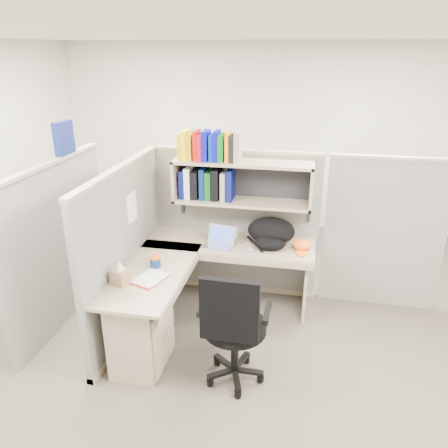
% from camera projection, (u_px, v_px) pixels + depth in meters
% --- Properties ---
extents(ground, '(6.00, 6.00, 0.00)m').
position_uv_depth(ground, '(219.00, 333.00, 4.27)').
color(ground, '#353029').
rests_on(ground, ground).
extents(room_shell, '(6.00, 6.00, 6.00)m').
position_uv_depth(room_shell, '(218.00, 173.00, 3.67)').
color(room_shell, beige).
rests_on(room_shell, ground).
extents(cubicle, '(3.79, 1.84, 1.95)m').
position_uv_depth(cubicle, '(192.00, 228.00, 4.41)').
color(cubicle, slate).
rests_on(cubicle, ground).
extents(desk, '(1.74, 1.75, 0.73)m').
position_uv_depth(desk, '(168.00, 306.00, 3.92)').
color(desk, gray).
rests_on(desk, ground).
extents(laptop, '(0.34, 0.34, 0.21)m').
position_uv_depth(laptop, '(218.00, 238.00, 4.37)').
color(laptop, '#B5B5BA').
rests_on(laptop, desk).
extents(backpack, '(0.55, 0.47, 0.28)m').
position_uv_depth(backpack, '(271.00, 233.00, 4.38)').
color(backpack, black).
rests_on(backpack, desk).
extents(orange_cap, '(0.19, 0.21, 0.10)m').
position_uv_depth(orange_cap, '(302.00, 245.00, 4.34)').
color(orange_cap, orange).
rests_on(orange_cap, desk).
extents(snack_canister, '(0.10, 0.10, 0.10)m').
position_uv_depth(snack_canister, '(155.00, 261.00, 4.00)').
color(snack_canister, navy).
rests_on(snack_canister, desk).
extents(tissue_box, '(0.17, 0.17, 0.21)m').
position_uv_depth(tissue_box, '(120.00, 272.00, 3.69)').
color(tissue_box, '#907651').
rests_on(tissue_box, desk).
extents(mouse, '(0.08, 0.06, 0.03)m').
position_uv_depth(mouse, '(250.00, 250.00, 4.31)').
color(mouse, '#7D9BB1').
rests_on(mouse, desk).
extents(paper_cup, '(0.08, 0.08, 0.09)m').
position_uv_depth(paper_cup, '(234.00, 232.00, 4.64)').
color(paper_cup, silver).
rests_on(paper_cup, desk).
extents(book_stack, '(0.22, 0.26, 0.11)m').
position_uv_depth(book_stack, '(257.00, 230.00, 4.67)').
color(book_stack, gray).
rests_on(book_stack, desk).
extents(loose_paper, '(0.31, 0.36, 0.00)m').
position_uv_depth(loose_paper, '(150.00, 278.00, 3.81)').
color(loose_paper, white).
rests_on(loose_paper, desk).
extents(task_chair, '(0.56, 0.52, 1.07)m').
position_uv_depth(task_chair, '(234.00, 345.00, 3.51)').
color(task_chair, black).
rests_on(task_chair, ground).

